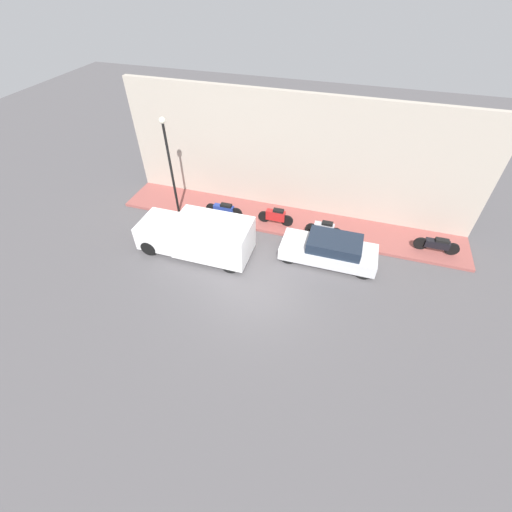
{
  "coord_description": "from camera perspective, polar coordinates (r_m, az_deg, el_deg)",
  "views": [
    {
      "loc": [
        -9.2,
        -2.72,
        10.61
      ],
      "look_at": [
        1.3,
        0.52,
        0.6
      ],
      "focal_mm": 24.0,
      "sensor_mm": 36.0,
      "label": 1
    }
  ],
  "objects": [
    {
      "name": "streetlamp",
      "position": [
        17.25,
        -14.28,
        15.53
      ],
      "size": [
        0.3,
        0.3,
        4.95
      ],
      "color": "black",
      "rests_on": "sidewalk"
    },
    {
      "name": "motorcycle_black",
      "position": [
        17.54,
        27.96,
        1.7
      ],
      "size": [
        0.3,
        1.96,
        0.75
      ],
      "color": "black",
      "rests_on": "sidewalk"
    },
    {
      "name": "parked_car",
      "position": [
        15.53,
        12.21,
        1.04
      ],
      "size": [
        1.69,
        4.22,
        1.23
      ],
      "color": "silver",
      "rests_on": "ground_plane"
    },
    {
      "name": "building_facade",
      "position": [
        17.43,
        6.69,
        16.12
      ],
      "size": [
        0.3,
        17.49,
        5.97
      ],
      "color": "#B2A899",
      "rests_on": "ground_plane"
    },
    {
      "name": "scooter_silver",
      "position": [
        16.65,
        11.26,
        4.47
      ],
      "size": [
        0.3,
        1.77,
        0.86
      ],
      "color": "#B7B7BF",
      "rests_on": "sidewalk"
    },
    {
      "name": "motorcycle_blue",
      "position": [
        17.79,
        -5.34,
        7.76
      ],
      "size": [
        0.3,
        1.98,
        0.75
      ],
      "color": "navy",
      "rests_on": "sidewalk"
    },
    {
      "name": "ground_plane",
      "position": [
        14.3,
        0.45,
        -5.54
      ],
      "size": [
        60.0,
        60.0,
        0.0
      ],
      "primitive_type": "plane",
      "color": "#514F51"
    },
    {
      "name": "motorcycle_red",
      "position": [
        17.19,
        3.32,
        6.67
      ],
      "size": [
        0.3,
        1.79,
        0.87
      ],
      "color": "#B21E1E",
      "rests_on": "sidewalk"
    },
    {
      "name": "sidewalk",
      "position": [
        17.81,
        5.04,
        5.88
      ],
      "size": [
        2.38,
        17.49,
        0.15
      ],
      "color": "#934C47",
      "rests_on": "ground_plane"
    },
    {
      "name": "delivery_van",
      "position": [
        15.64,
        -9.81,
        3.4
      ],
      "size": [
        1.97,
        5.16,
        1.81
      ],
      "color": "white",
      "rests_on": "ground_plane"
    }
  ]
}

